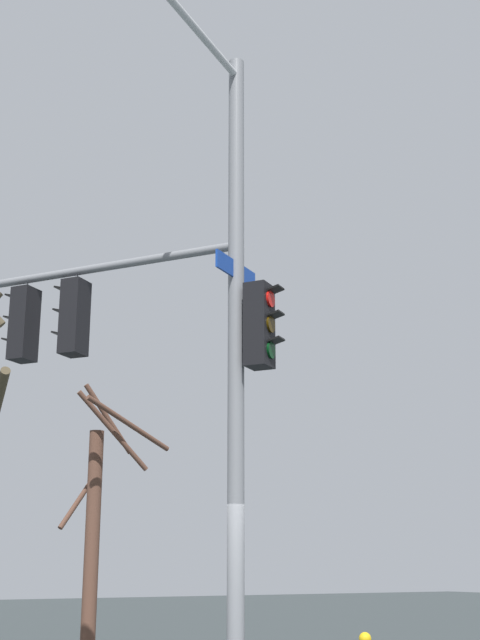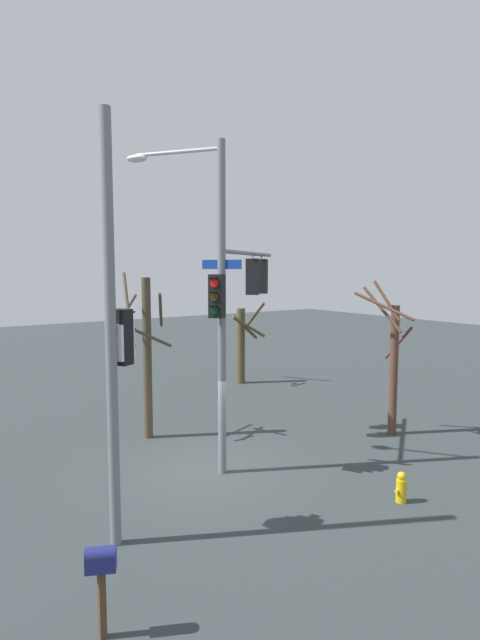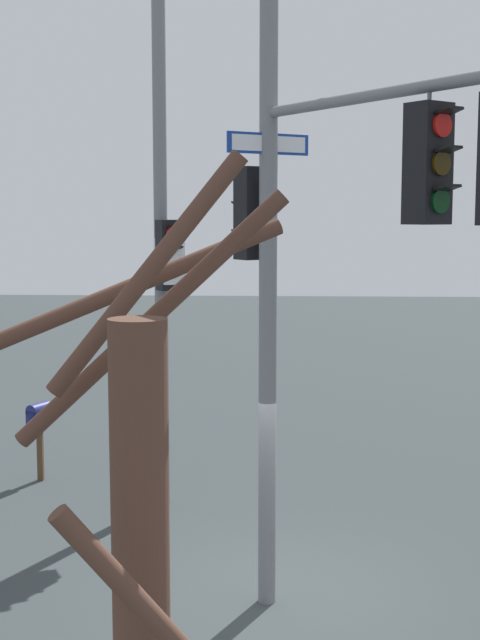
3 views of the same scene
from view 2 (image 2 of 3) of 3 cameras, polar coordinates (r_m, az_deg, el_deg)
ground_plane at (r=14.22m, az=-3.64°, el=-16.66°), size 80.00×80.00×0.00m
main_signal_pole_assembly at (r=13.96m, az=-1.23°, el=4.23°), size 5.32×3.08×8.67m
secondary_pole_assembly at (r=10.01m, az=-13.95°, el=-1.77°), size 0.72×0.54×8.38m
fire_hydrant at (r=12.95m, az=17.75°, el=-17.61°), size 0.38×0.24×0.73m
mailbox at (r=8.43m, az=-15.43°, el=-25.25°), size 0.50×0.40×1.41m
bare_tree_behind_pole at (r=23.91m, az=0.26°, el=-2.54°), size 1.86×1.87×3.87m
bare_tree_across_street at (r=17.15m, az=16.85°, el=-4.47°), size 1.85×1.92×5.06m
bare_tree_corner at (r=16.33m, az=-10.52°, el=-3.66°), size 1.64×1.70×5.32m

